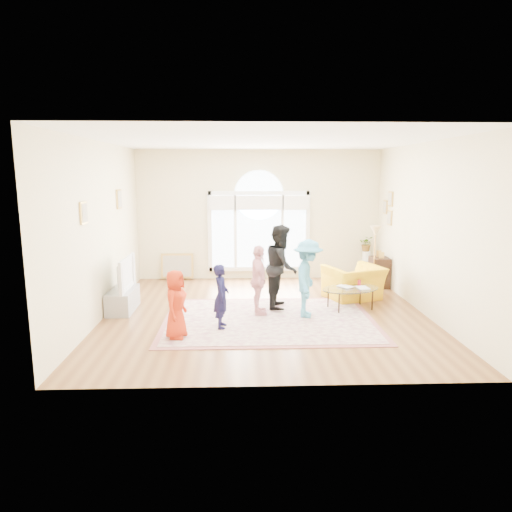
{
  "coord_description": "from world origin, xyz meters",
  "views": [
    {
      "loc": [
        -0.47,
        -8.32,
        2.62
      ],
      "look_at": [
        -0.17,
        0.3,
        1.06
      ],
      "focal_mm": 32.0,
      "sensor_mm": 36.0,
      "label": 1
    }
  ],
  "objects_px": {
    "television": "(122,274)",
    "armchair": "(354,283)",
    "coffee_table": "(350,289)",
    "area_rug": "(269,319)",
    "tv_console": "(123,300)"
  },
  "relations": [
    {
      "from": "tv_console",
      "to": "television",
      "type": "xyz_separation_m",
      "value": [
        0.01,
        0.0,
        0.52
      ]
    },
    {
      "from": "tv_console",
      "to": "coffee_table",
      "type": "xyz_separation_m",
      "value": [
        4.43,
        -0.05,
        0.19
      ]
    },
    {
      "from": "tv_console",
      "to": "coffee_table",
      "type": "height_order",
      "value": "coffee_table"
    },
    {
      "from": "television",
      "to": "armchair",
      "type": "relative_size",
      "value": 1.01
    },
    {
      "from": "coffee_table",
      "to": "armchair",
      "type": "relative_size",
      "value": 1.23
    },
    {
      "from": "television",
      "to": "armchair",
      "type": "xyz_separation_m",
      "value": [
        4.67,
        0.68,
        -0.38
      ]
    },
    {
      "from": "area_rug",
      "to": "armchair",
      "type": "distance_m",
      "value": 2.35
    },
    {
      "from": "coffee_table",
      "to": "armchair",
      "type": "distance_m",
      "value": 0.77
    },
    {
      "from": "area_rug",
      "to": "television",
      "type": "xyz_separation_m",
      "value": [
        -2.79,
        0.68,
        0.72
      ]
    },
    {
      "from": "area_rug",
      "to": "armchair",
      "type": "bearing_deg",
      "value": 36.02
    },
    {
      "from": "tv_console",
      "to": "armchair",
      "type": "bearing_deg",
      "value": 8.29
    },
    {
      "from": "coffee_table",
      "to": "television",
      "type": "bearing_deg",
      "value": 161.39
    },
    {
      "from": "tv_console",
      "to": "television",
      "type": "distance_m",
      "value": 0.52
    },
    {
      "from": "area_rug",
      "to": "armchair",
      "type": "height_order",
      "value": "armchair"
    },
    {
      "from": "area_rug",
      "to": "television",
      "type": "distance_m",
      "value": 2.96
    }
  ]
}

